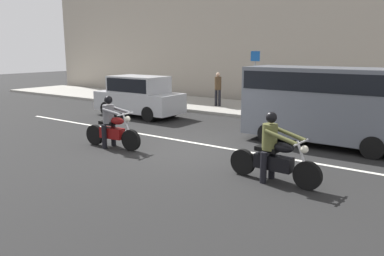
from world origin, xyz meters
TOP-DOWN VIEW (x-y plane):
  - ground_plane at (0.00, 0.00)m, footprint 80.00×80.00m
  - sidewalk_slab at (0.00, 8.00)m, footprint 40.00×4.40m
  - lane_marking_stripe at (-0.15, 0.90)m, footprint 18.00×0.14m
  - motorcycle_with_rider_gray at (-2.11, -1.04)m, footprint 2.09×0.70m
  - motorcycle_with_rider_olive at (3.14, -1.07)m, footprint 2.23×0.70m
  - parked_hatchback_silver at (-5.33, 3.59)m, footprint 4.07×1.76m
  - parked_van_slate_gray at (3.06, 3.11)m, footprint 4.97×1.96m
  - street_sign_post at (-1.33, 6.98)m, footprint 0.44×0.08m
  - pedestrian_bystander at (-3.61, 7.51)m, footprint 0.34×0.34m

SIDE VIEW (x-z plane):
  - ground_plane at x=0.00m, z-range 0.00..0.00m
  - lane_marking_stripe at x=-0.15m, z-range 0.00..0.01m
  - sidewalk_slab at x=0.00m, z-range 0.00..0.14m
  - motorcycle_with_rider_olive at x=3.14m, z-range -0.15..1.45m
  - motorcycle_with_rider_gray at x=-2.11m, z-range -0.14..1.45m
  - parked_hatchback_silver at x=-5.33m, z-range 0.04..1.84m
  - pedestrian_bystander at x=-3.61m, z-range 0.28..1.97m
  - parked_van_slate_gray at x=3.06m, z-range 0.19..2.60m
  - street_sign_post at x=-1.33m, z-range 0.42..3.19m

